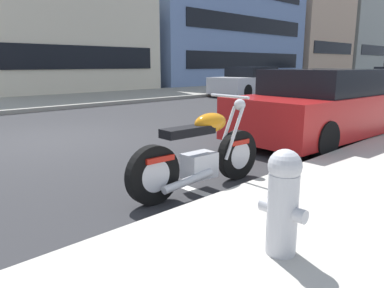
{
  "coord_description": "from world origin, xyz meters",
  "views": [
    {
      "loc": [
        -2.98,
        -7.19,
        1.5
      ],
      "look_at": [
        -0.09,
        -4.24,
        0.6
      ],
      "focal_mm": 34.43,
      "sensor_mm": 36.0,
      "label": 1
    }
  ],
  "objects_px": {
    "car_opposite_curb": "(251,82)",
    "fire_hydrant": "(283,199)",
    "parked_motorcycle": "(201,155)",
    "parked_car_mid_block": "(325,107)"
  },
  "relations": [
    {
      "from": "car_opposite_curb",
      "to": "fire_hydrant",
      "type": "relative_size",
      "value": 6.15
    },
    {
      "from": "parked_motorcycle",
      "to": "car_opposite_curb",
      "type": "distance_m",
      "value": 14.25
    },
    {
      "from": "parked_motorcycle",
      "to": "car_opposite_curb",
      "type": "bearing_deg",
      "value": 37.14
    },
    {
      "from": "car_opposite_curb",
      "to": "fire_hydrant",
      "type": "bearing_deg",
      "value": 33.41
    },
    {
      "from": "car_opposite_curb",
      "to": "fire_hydrant",
      "type": "xyz_separation_m",
      "value": [
        -12.62,
        -9.7,
        -0.1
      ]
    },
    {
      "from": "parked_motorcycle",
      "to": "parked_car_mid_block",
      "type": "distance_m",
      "value": 4.0
    },
    {
      "from": "parked_car_mid_block",
      "to": "car_opposite_curb",
      "type": "height_order",
      "value": "parked_car_mid_block"
    },
    {
      "from": "parked_motorcycle",
      "to": "fire_hydrant",
      "type": "xyz_separation_m",
      "value": [
        -0.86,
        -1.66,
        0.12
      ]
    },
    {
      "from": "parked_car_mid_block",
      "to": "car_opposite_curb",
      "type": "relative_size",
      "value": 0.93
    },
    {
      "from": "parked_car_mid_block",
      "to": "fire_hydrant",
      "type": "distance_m",
      "value": 5.26
    }
  ]
}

